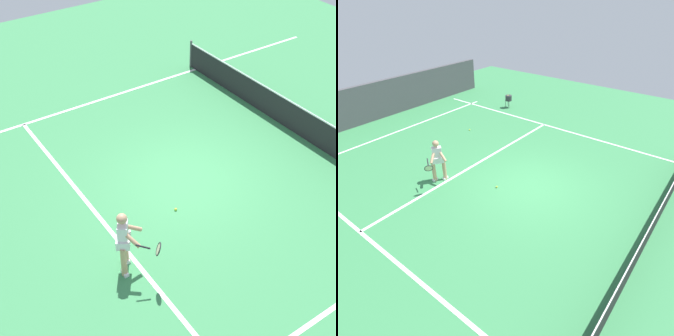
{
  "view_description": "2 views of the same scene",
  "coord_description": "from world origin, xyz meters",
  "views": [
    {
      "loc": [
        7.92,
        -5.9,
        8.14
      ],
      "look_at": [
        0.56,
        -0.91,
        1.15
      ],
      "focal_mm": 52.61,
      "sensor_mm": 36.0,
      "label": 1
    },
    {
      "loc": [
        7.13,
        4.52,
        5.86
      ],
      "look_at": [
        0.65,
        -0.59,
        0.81
      ],
      "focal_mm": 31.5,
      "sensor_mm": 36.0,
      "label": 2
    }
  ],
  "objects": [
    {
      "name": "sideline_right_marking",
      "position": [
        4.86,
        0.0,
        0.0
      ],
      "size": [
        0.1,
        18.13,
        0.01
      ],
      "primitive_type": "cube",
      "color": "white",
      "rests_on": "ground"
    },
    {
      "name": "service_line_marking",
      "position": [
        0.0,
        -2.51,
        0.0
      ],
      "size": [
        9.73,
        0.1,
        0.01
      ],
      "primitive_type": "cube",
      "color": "white",
      "rests_on": "ground"
    },
    {
      "name": "court_net",
      "position": [
        0.0,
        3.96,
        0.46
      ],
      "size": [
        10.41,
        0.08,
        0.99
      ],
      "color": "#4C4C51",
      "rests_on": "ground"
    },
    {
      "name": "tennis_ball_near",
      "position": [
        0.82,
        -0.87,
        0.03
      ],
      "size": [
        0.07,
        0.07,
        0.07
      ],
      "primitive_type": "sphere",
      "color": "#D1E533",
      "rests_on": "ground"
    },
    {
      "name": "ground_plane",
      "position": [
        0.0,
        0.0,
        0.0
      ],
      "size": [
        26.17,
        26.17,
        0.0
      ],
      "primitive_type": "plane",
      "color": "#38844C"
    },
    {
      "name": "sideline_left_marking",
      "position": [
        -4.86,
        0.0,
        0.0
      ],
      "size": [
        0.1,
        18.13,
        0.01
      ],
      "primitive_type": "cube",
      "color": "white",
      "rests_on": "ground"
    },
    {
      "name": "tennis_player",
      "position": [
        1.71,
        -2.75,
        0.85
      ],
      "size": [
        1.09,
        0.76,
        1.55
      ],
      "color": "tan",
      "rests_on": "ground"
    }
  ]
}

